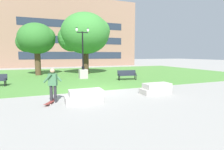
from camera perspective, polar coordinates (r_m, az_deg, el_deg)
name	(u,v)px	position (r m, az deg, el deg)	size (l,w,h in m)	color
ground_plane	(97,91)	(11.58, -4.93, -5.25)	(140.00, 140.00, 0.00)	gray
grass_lawn	(73,75)	(21.25, -12.52, 0.12)	(40.00, 20.00, 0.02)	#4C8438
concrete_block_center	(85,96)	(8.94, -8.91, -6.89)	(1.85, 0.90, 0.64)	#BCB7B2
concrete_block_left	(156,89)	(11.11, 14.17, -4.34)	(1.84, 0.90, 0.64)	#B2ADA3
person_skateboarder	(53,83)	(9.17, -18.76, -2.61)	(0.92, 0.43, 1.71)	#28282D
skateboard	(50,102)	(9.10, -19.50, -8.40)	(0.65, 1.00, 0.14)	maroon
park_bench_near_left	(127,74)	(16.45, 4.93, 0.21)	(1.85, 0.76, 0.90)	#1E232D
lamp_post_center	(83,68)	(17.59, -9.42, 2.19)	(1.32, 0.80, 5.00)	#ADA89E
tree_far_left	(36,39)	(21.88, -23.52, 10.68)	(4.27, 4.06, 5.90)	#4C3823
tree_near_right	(85,34)	(21.69, -8.96, 13.06)	(6.03, 5.74, 7.32)	#42301E
building_facade_distant	(74,32)	(36.10, -12.29, 13.53)	(26.50, 1.03, 13.56)	#8E6B56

